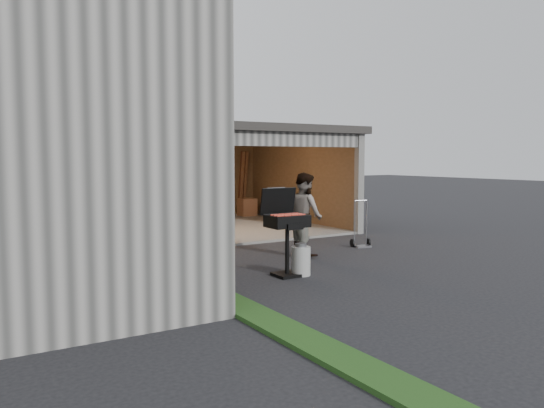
{
  "coord_description": "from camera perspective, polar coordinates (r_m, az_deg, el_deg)",
  "views": [
    {
      "loc": [
        -5.57,
        -7.44,
        2.06
      ],
      "look_at": [
        -0.13,
        1.48,
        1.15
      ],
      "focal_mm": 35.0,
      "sensor_mm": 36.0,
      "label": 1
    }
  ],
  "objects": [
    {
      "name": "groundcover_strip",
      "position": [
        7.53,
        -4.03,
        -10.69
      ],
      "size": [
        0.5,
        8.0,
        0.06
      ],
      "primitive_type": "cube",
      "color": "#193814",
      "rests_on": "ground"
    },
    {
      "name": "bbq_grill",
      "position": [
        9.22,
        1.51,
        -2.18
      ],
      "size": [
        0.69,
        0.6,
        1.53
      ],
      "color": "black",
      "rests_on": "ground"
    },
    {
      "name": "propane_tank",
      "position": [
        9.37,
        3.12,
        -6.14
      ],
      "size": [
        0.43,
        0.43,
        0.51
      ],
      "primitive_type": "cylinder",
      "rotation": [
        0.0,
        0.0,
        -0.33
      ],
      "color": "#B0B1AC",
      "rests_on": "ground"
    },
    {
      "name": "woman",
      "position": [
        8.13,
        -5.75,
        -3.73
      ],
      "size": [
        0.58,
        0.7,
        1.67
      ],
      "primitive_type": "imported",
      "rotation": [
        0.0,
        0.0,
        -1.24
      ],
      "color": "#ADC4D9",
      "rests_on": "ground"
    },
    {
      "name": "minivan",
      "position": [
        15.47,
        -10.01,
        -0.57
      ],
      "size": [
        2.32,
        4.37,
        1.17
      ],
      "primitive_type": "imported",
      "rotation": [
        0.0,
        0.0,
        -0.09
      ],
      "color": "black",
      "rests_on": "ground"
    },
    {
      "name": "man",
      "position": [
        11.19,
        3.54,
        -1.1
      ],
      "size": [
        0.75,
        0.92,
        1.76
      ],
      "primitive_type": "imported",
      "rotation": [
        0.0,
        0.0,
        1.46
      ],
      "color": "#46201B",
      "rests_on": "ground"
    },
    {
      "name": "ground",
      "position": [
        9.52,
        5.35,
        -7.54
      ],
      "size": [
        80.0,
        80.0,
        0.0
      ],
      "primitive_type": "plane",
      "color": "black",
      "rests_on": "ground"
    },
    {
      "name": "hand_truck",
      "position": [
        12.49,
        9.58,
        -3.6
      ],
      "size": [
        0.48,
        0.42,
        1.1
      ],
      "rotation": [
        0.0,
        0.0,
        -0.25
      ],
      "color": "slate",
      "rests_on": "ground"
    },
    {
      "name": "plywood_panel",
      "position": [
        9.02,
        -10.37,
        -4.97
      ],
      "size": [
        0.26,
        0.93,
        1.03
      ],
      "primitive_type": "cube",
      "rotation": [
        0.0,
        -0.21,
        0.0
      ],
      "color": "#552A1D",
      "rests_on": "ground"
    },
    {
      "name": "garage",
      "position": [
        15.58,
        -7.42,
        4.24
      ],
      "size": [
        6.8,
        6.3,
        2.9
      ],
      "color": "#605E59",
      "rests_on": "ground"
    }
  ]
}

